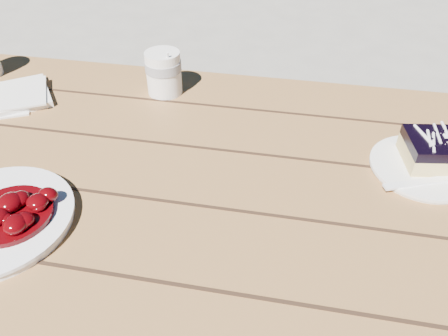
% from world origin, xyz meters
% --- Properties ---
extents(picnic_table, '(2.00, 1.55, 0.75)m').
position_xyz_m(picnic_table, '(0.00, -0.00, 0.59)').
color(picnic_table, brown).
rests_on(picnic_table, ground).
extents(goulash_stew, '(0.13, 0.13, 0.04)m').
position_xyz_m(goulash_stew, '(-0.31, -0.18, 0.79)').
color(goulash_stew, '#480206').
rests_on(goulash_stew, main_plate).
extents(dessert_plate, '(0.19, 0.19, 0.01)m').
position_xyz_m(dessert_plate, '(0.36, 0.09, 0.76)').
color(dessert_plate, white).
rests_on(dessert_plate, picnic_table).
extents(blueberry_cake, '(0.11, 0.11, 0.05)m').
position_xyz_m(blueberry_cake, '(0.37, 0.10, 0.79)').
color(blueberry_cake, '#DCC478').
rests_on(blueberry_cake, dessert_plate).
extents(fork_dessert, '(0.16, 0.08, 0.00)m').
position_xyz_m(fork_dessert, '(0.34, 0.03, 0.76)').
color(fork_dessert, white).
rests_on(fork_dessert, dessert_plate).
extents(coffee_cup, '(0.08, 0.08, 0.10)m').
position_xyz_m(coffee_cup, '(-0.19, 0.28, 0.80)').
color(coffee_cup, white).
rests_on(coffee_cup, picnic_table).
extents(napkin_stack, '(0.21, 0.21, 0.01)m').
position_xyz_m(napkin_stack, '(-0.52, 0.18, 0.76)').
color(napkin_stack, white).
rests_on(napkin_stack, picnic_table).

